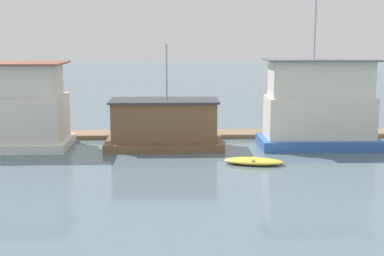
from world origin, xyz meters
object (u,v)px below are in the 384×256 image
object	(u,v)px
houseboat_white	(16,109)
dinghy_yellow	(254,161)
houseboat_brown	(164,125)
houseboat_blue	(319,107)

from	to	relation	value
houseboat_white	dinghy_yellow	world-z (taller)	houseboat_white
houseboat_white	dinghy_yellow	size ratio (longest dim) A/B	1.88
houseboat_white	houseboat_brown	distance (m)	9.23
houseboat_white	houseboat_blue	world-z (taller)	houseboat_blue
houseboat_brown	dinghy_yellow	xyz separation A→B (m)	(4.96, -4.54, -1.24)
houseboat_brown	houseboat_blue	distance (m)	9.70
houseboat_blue	dinghy_yellow	world-z (taller)	houseboat_blue
houseboat_white	houseboat_blue	xyz separation A→B (m)	(18.80, -0.39, 0.05)
houseboat_white	houseboat_blue	distance (m)	18.81
houseboat_white	houseboat_brown	bearing A→B (deg)	-0.95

